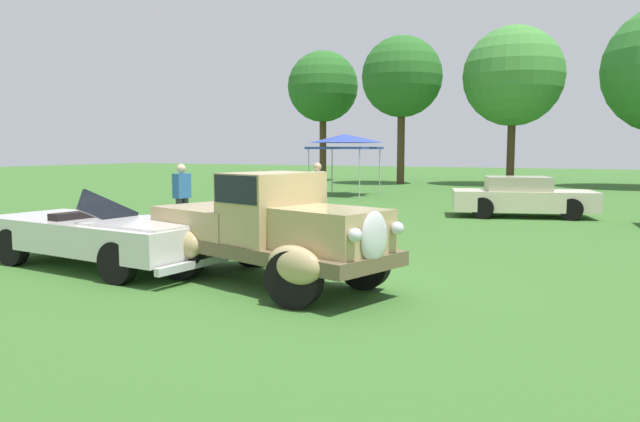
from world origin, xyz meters
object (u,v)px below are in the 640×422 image
(neighbor_convertible, at_px, (104,234))
(spectator_between_cars, at_px, (317,192))
(show_car_cream, at_px, (522,197))
(feature_pickup_truck, at_px, (268,227))
(canopy_tent_left_field, at_px, (345,141))
(spectator_near_truck, at_px, (182,196))

(neighbor_convertible, distance_m, spectator_between_cars, 6.74)
(show_car_cream, bearing_deg, spectator_between_cars, -134.56)
(neighbor_convertible, bearing_deg, feature_pickup_truck, 2.98)
(show_car_cream, xyz_separation_m, spectator_between_cars, (-4.59, -4.67, 0.31))
(canopy_tent_left_field, bearing_deg, spectator_between_cars, -69.96)
(spectator_near_truck, bearing_deg, show_car_cream, 46.79)
(spectator_near_truck, distance_m, spectator_between_cars, 3.58)
(neighbor_convertible, bearing_deg, canopy_tent_left_field, 99.73)
(neighbor_convertible, distance_m, canopy_tent_left_field, 17.07)
(spectator_near_truck, relative_size, canopy_tent_left_field, 0.62)
(neighbor_convertible, relative_size, canopy_tent_left_field, 1.73)
(canopy_tent_left_field, bearing_deg, spectator_near_truck, -84.06)
(show_car_cream, height_order, spectator_near_truck, spectator_near_truck)
(feature_pickup_truck, bearing_deg, neighbor_convertible, -177.02)
(canopy_tent_left_field, bearing_deg, show_car_cream, -33.07)
(show_car_cream, distance_m, spectator_between_cars, 6.56)
(spectator_between_cars, bearing_deg, canopy_tent_left_field, 110.04)
(feature_pickup_truck, bearing_deg, spectator_between_cars, 110.40)
(spectator_near_truck, xyz_separation_m, canopy_tent_left_field, (-1.33, 12.76, 1.51))
(spectator_near_truck, bearing_deg, feature_pickup_truck, -38.61)
(spectator_between_cars, bearing_deg, show_car_cream, 45.44)
(show_car_cream, relative_size, canopy_tent_left_field, 1.64)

